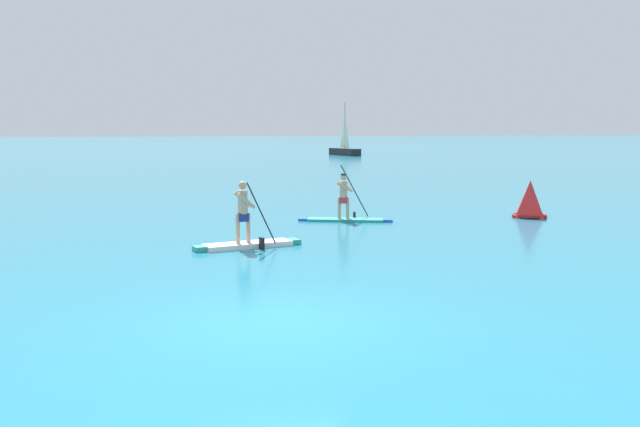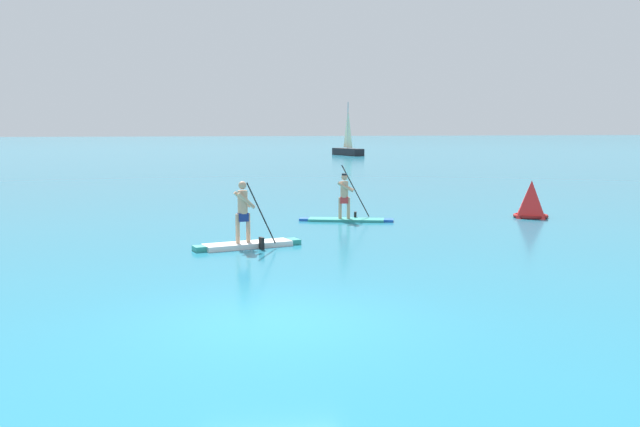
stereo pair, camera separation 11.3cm
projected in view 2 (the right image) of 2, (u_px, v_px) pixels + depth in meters
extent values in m
plane|color=teal|center=(277.00, 321.00, 11.53)|extent=(440.00, 440.00, 0.00)
cube|color=white|center=(248.00, 245.00, 18.57)|extent=(2.43, 1.19, 0.13)
cube|color=teal|center=(293.00, 241.00, 19.15)|extent=(0.39, 0.51, 0.13)
cube|color=teal|center=(199.00, 249.00, 17.99)|extent=(0.38, 0.45, 0.13)
cylinder|color=tan|center=(248.00, 228.00, 18.52)|extent=(0.11, 0.11, 0.77)
cylinder|color=tan|center=(238.00, 229.00, 18.39)|extent=(0.11, 0.11, 0.77)
cube|color=navy|center=(243.00, 217.00, 18.42)|extent=(0.30, 0.27, 0.22)
cylinder|color=tan|center=(243.00, 202.00, 18.37)|extent=(0.26, 0.26, 0.61)
sphere|color=tan|center=(242.00, 185.00, 18.32)|extent=(0.21, 0.21, 0.21)
cylinder|color=tan|center=(242.00, 199.00, 18.52)|extent=(0.49, 0.20, 0.47)
cylinder|color=tan|center=(246.00, 200.00, 18.25)|extent=(0.49, 0.20, 0.47)
cylinder|color=black|center=(261.00, 213.00, 18.18)|extent=(0.79, 0.22, 1.64)
cube|color=black|center=(262.00, 243.00, 18.28)|extent=(0.12, 0.21, 0.32)
cube|color=teal|center=(346.00, 220.00, 23.77)|extent=(2.63, 1.48, 0.08)
cube|color=blue|center=(389.00, 220.00, 23.62)|extent=(0.46, 0.57, 0.08)
cube|color=blue|center=(304.00, 219.00, 23.91)|extent=(0.44, 0.50, 0.08)
cylinder|color=tan|center=(348.00, 208.00, 23.71)|extent=(0.11, 0.11, 0.72)
cylinder|color=tan|center=(340.00, 208.00, 23.74)|extent=(0.11, 0.11, 0.72)
cube|color=red|center=(344.00, 200.00, 23.69)|extent=(0.32, 0.29, 0.22)
cylinder|color=tan|center=(344.00, 189.00, 23.65)|extent=(0.26, 0.26, 0.55)
sphere|color=tan|center=(344.00, 177.00, 23.60)|extent=(0.21, 0.21, 0.21)
cylinder|color=black|center=(344.00, 174.00, 23.58)|extent=(0.18, 0.18, 0.06)
cylinder|color=tan|center=(346.00, 186.00, 23.78)|extent=(0.54, 0.29, 0.36)
cylinder|color=tan|center=(346.00, 187.00, 23.48)|extent=(0.54, 0.29, 0.36)
cylinder|color=black|center=(355.00, 191.00, 24.07)|extent=(0.93, 0.35, 1.79)
cube|color=black|center=(355.00, 216.00, 24.17)|extent=(0.14, 0.22, 0.32)
pyramid|color=red|center=(531.00, 199.00, 24.59)|extent=(1.22, 1.22, 1.31)
torus|color=maroon|center=(531.00, 216.00, 24.67)|extent=(1.20, 1.20, 0.12)
cube|color=black|center=(348.00, 152.00, 77.61)|extent=(2.46, 5.24, 0.77)
cylinder|color=#B2B2B7|center=(348.00, 125.00, 77.25)|extent=(0.12, 0.12, 5.05)
pyramid|color=beige|center=(348.00, 128.00, 77.28)|extent=(0.18, 2.29, 4.33)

